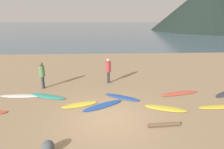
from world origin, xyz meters
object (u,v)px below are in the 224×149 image
(surfboard_3, at_px, (80,105))
(person_1, at_px, (42,73))
(surfboard_1, at_px, (22,96))
(surfboard_2, at_px, (47,96))
(surfboard_5, at_px, (122,97))
(driftwood_log, at_px, (164,125))
(surfboard_4, at_px, (103,105))
(beach_rock_near, at_px, (48,147))
(surfboard_6, at_px, (166,108))
(person_0, at_px, (108,69))
(surfboard_7, at_px, (179,93))
(surfboard_8, at_px, (218,107))

(surfboard_3, height_order, person_1, person_1)
(person_1, bearing_deg, surfboard_1, -56.77)
(surfboard_2, relative_size, surfboard_3, 1.24)
(surfboard_5, relative_size, driftwood_log, 1.53)
(surfboard_4, xyz_separation_m, person_1, (-3.82, 2.78, 0.97))
(surfboard_1, bearing_deg, surfboard_5, -2.71)
(driftwood_log, bearing_deg, surfboard_2, 149.52)
(surfboard_2, relative_size, surfboard_5, 1.11)
(surfboard_1, xyz_separation_m, person_1, (0.89, 1.30, 0.97))
(surfboard_3, bearing_deg, surfboard_2, 130.00)
(surfboard_3, xyz_separation_m, beach_rock_near, (-0.68, -3.64, 0.19))
(surfboard_6, relative_size, person_0, 1.21)
(surfboard_2, bearing_deg, surfboard_7, 21.53)
(surfboard_1, height_order, surfboard_7, surfboard_7)
(surfboard_4, height_order, person_0, person_0)
(surfboard_8, xyz_separation_m, person_0, (-5.51, 4.07, 0.98))
(surfboard_3, bearing_deg, person_1, 115.31)
(surfboard_6, bearing_deg, surfboard_1, -174.07)
(surfboard_3, relative_size, surfboard_5, 0.90)
(surfboard_2, xyz_separation_m, surfboard_3, (1.99, -1.18, -0.01))
(surfboard_5, height_order, beach_rock_near, beach_rock_near)
(surfboard_8, height_order, person_1, person_1)
(surfboard_1, height_order, surfboard_8, surfboard_8)
(surfboard_6, bearing_deg, surfboard_5, 164.01)
(beach_rock_near, bearing_deg, surfboard_5, 56.34)
(person_1, bearing_deg, surfboard_5, 47.70)
(surfboard_4, height_order, surfboard_6, surfboard_6)
(person_1, bearing_deg, surfboard_2, 0.31)
(surfboard_1, relative_size, beach_rock_near, 5.72)
(surfboard_5, relative_size, surfboard_7, 0.87)
(surfboard_1, distance_m, driftwood_log, 8.09)
(person_0, bearing_deg, surfboard_4, 46.09)
(surfboard_1, bearing_deg, surfboard_2, -3.50)
(surfboard_5, height_order, surfboard_8, surfboard_5)
(person_1, relative_size, driftwood_log, 1.23)
(surfboard_8, distance_m, person_1, 10.28)
(surfboard_8, relative_size, driftwood_log, 1.55)
(surfboard_4, distance_m, person_1, 4.82)
(surfboard_6, bearing_deg, surfboard_8, 20.83)
(surfboard_5, distance_m, person_1, 5.30)
(surfboard_1, xyz_separation_m, surfboard_8, (10.60, -1.94, 0.01))
(surfboard_2, relative_size, surfboard_4, 1.00)
(surfboard_3, height_order, person_0, person_0)
(surfboard_5, distance_m, driftwood_log, 3.40)
(surfboard_8, xyz_separation_m, driftwood_log, (-3.33, -1.60, 0.04))
(surfboard_7, bearing_deg, driftwood_log, -134.03)
(surfboard_3, height_order, driftwood_log, driftwood_log)
(surfboard_4, bearing_deg, driftwood_log, -70.36)
(driftwood_log, xyz_separation_m, beach_rock_near, (-4.47, -1.42, 0.14))
(surfboard_2, xyz_separation_m, person_1, (-0.60, 1.44, 0.96))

